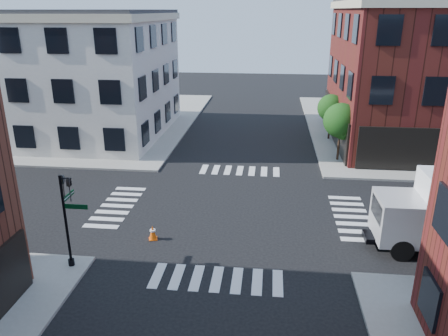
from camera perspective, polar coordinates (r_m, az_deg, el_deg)
name	(u,v)px	position (r m, az deg, el deg)	size (l,w,h in m)	color
ground	(231,211)	(26.07, 0.94, -5.68)	(120.00, 120.00, 0.00)	black
sidewalk_nw	(58,119)	(51.29, -20.89, 6.04)	(30.00, 30.00, 0.15)	gray
building_nw	(46,75)	(45.07, -22.25, 11.16)	(22.00, 16.00, 11.00)	silver
tree_near	(342,122)	(34.78, 15.10, 5.78)	(2.69, 2.69, 4.49)	black
tree_far	(332,109)	(40.64, 13.88, 7.45)	(2.43, 2.43, 4.07)	black
signal_pole	(67,211)	(20.70, -19.77, -5.30)	(1.29, 1.24, 4.60)	black
traffic_cone	(153,233)	(23.21, -9.29, -8.33)	(0.53, 0.53, 0.79)	#F45A0A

